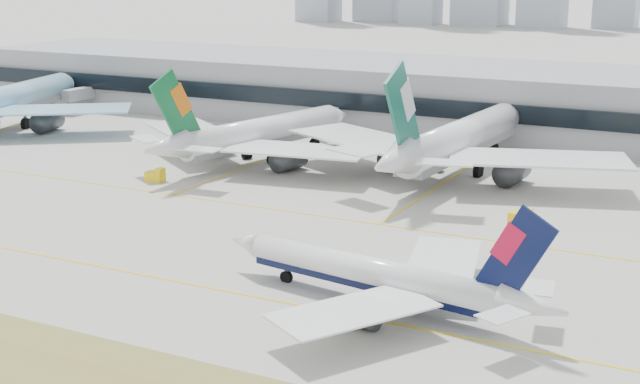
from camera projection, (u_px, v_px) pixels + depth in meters
The scene contains 8 objects.
ground at pixel (211, 272), 116.98m from camera, with size 3000.00×3000.00×0.00m, color #A5A19A.
taxiing_airliner at pixel (383, 277), 104.39m from camera, with size 45.84×39.48×15.43m.
widebody_korean at pixel (5, 102), 214.22m from camera, with size 67.19×66.94×24.62m.
widebody_eva at pixel (256, 135), 178.75m from camera, with size 57.57×57.33×21.07m.
widebody_cathay at pixel (456, 142), 167.65m from camera, with size 68.50×67.12×24.46m.
terminal at pixel (478, 98), 213.97m from camera, with size 280.00×43.10×15.00m.
gse_c at pixel (521, 218), 137.88m from camera, with size 3.55×2.00×2.60m.
gse_b at pixel (156, 176), 164.34m from camera, with size 3.55×2.00×2.60m.
Camera 1 is at (63.15, -91.81, 39.82)m, focal length 50.00 mm.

